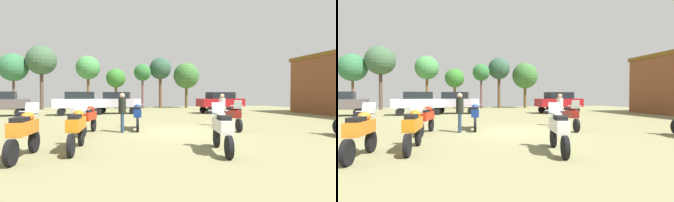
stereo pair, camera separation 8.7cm
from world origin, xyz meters
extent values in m
cube|color=#7E7C52|center=(0.00, 0.00, 0.01)|extent=(44.00, 52.00, 0.02)
cylinder|color=black|center=(-3.87, -2.55, 0.34)|extent=(0.15, 0.64, 0.64)
cylinder|color=black|center=(-3.96, -4.17, 0.34)|extent=(0.15, 0.64, 0.64)
cube|color=#C17014|center=(-3.92, -3.36, 0.84)|extent=(0.43, 1.40, 0.36)
ellipsoid|color=#C17014|center=(-3.90, -3.05, 1.12)|extent=(0.35, 0.50, 0.24)
cube|color=black|center=(-3.93, -3.60, 1.08)|extent=(0.33, 0.58, 0.12)
cube|color=silver|center=(-3.88, -2.70, 1.30)|extent=(0.37, 0.17, 0.39)
cylinder|color=#B7B7BC|center=(-3.89, -2.81, 1.24)|extent=(0.62, 0.07, 0.04)
cylinder|color=black|center=(0.45, -3.74, 0.33)|extent=(0.24, 0.63, 0.62)
cylinder|color=black|center=(0.14, -5.28, 0.33)|extent=(0.24, 0.63, 0.62)
cube|color=silver|center=(0.30, -4.51, 0.82)|extent=(0.62, 1.38, 0.36)
ellipsoid|color=silver|center=(0.36, -4.22, 1.10)|extent=(0.41, 0.53, 0.24)
cube|color=black|center=(0.25, -4.74, 1.06)|extent=(0.41, 0.61, 0.12)
cube|color=silver|center=(0.42, -3.89, 1.28)|extent=(0.38, 0.22, 0.39)
cylinder|color=#B7B7BC|center=(0.40, -3.99, 1.22)|extent=(0.61, 0.16, 0.04)
cylinder|color=black|center=(2.79, -0.91, 0.33)|extent=(0.19, 0.63, 0.62)
cylinder|color=black|center=(2.98, 0.67, 0.33)|extent=(0.19, 0.63, 0.62)
cube|color=maroon|center=(2.88, -0.12, 0.82)|extent=(0.52, 1.39, 0.36)
ellipsoid|color=maroon|center=(2.85, -0.42, 1.10)|extent=(0.37, 0.51, 0.24)
cube|color=black|center=(2.91, 0.12, 1.06)|extent=(0.36, 0.59, 0.12)
cube|color=silver|center=(2.81, -0.76, 1.28)|extent=(0.38, 0.19, 0.39)
cylinder|color=#B7B7BC|center=(2.82, -0.66, 1.22)|extent=(0.62, 0.11, 0.04)
cylinder|color=black|center=(-5.11, -3.30, 0.34)|extent=(0.16, 0.65, 0.64)
cylinder|color=black|center=(-5.21, -4.77, 0.34)|extent=(0.16, 0.65, 0.64)
cube|color=orange|center=(-5.16, -4.03, 0.84)|extent=(0.44, 1.28, 0.36)
ellipsoid|color=orange|center=(-5.14, -3.75, 1.12)|extent=(0.35, 0.50, 0.24)
cube|color=black|center=(-5.17, -4.25, 1.08)|extent=(0.34, 0.58, 0.12)
cube|color=silver|center=(-5.12, -3.44, 1.30)|extent=(0.37, 0.18, 0.39)
cylinder|color=#B7B7BC|center=(-5.12, -3.53, 1.24)|extent=(0.62, 0.08, 0.04)
cylinder|color=black|center=(-1.56, 1.81, 0.34)|extent=(0.18, 0.66, 0.65)
cylinder|color=black|center=(-1.71, 0.21, 0.34)|extent=(0.18, 0.66, 0.65)
cube|color=navy|center=(-1.64, 1.01, 0.85)|extent=(0.49, 1.39, 0.36)
ellipsoid|color=navy|center=(-1.61, 1.32, 1.13)|extent=(0.36, 0.51, 0.24)
cube|color=black|center=(-1.66, 0.78, 1.09)|extent=(0.35, 0.59, 0.12)
cube|color=silver|center=(-1.58, 1.66, 1.31)|extent=(0.37, 0.19, 0.39)
cylinder|color=#B7B7BC|center=(-1.59, 1.56, 1.25)|extent=(0.62, 0.09, 0.04)
cylinder|color=black|center=(-3.71, 0.84, 0.33)|extent=(0.23, 0.62, 0.61)
cylinder|color=black|center=(-4.00, -0.77, 0.33)|extent=(0.23, 0.62, 0.61)
cube|color=#AD220C|center=(-3.85, 0.03, 0.81)|extent=(0.60, 1.44, 0.36)
ellipsoid|color=#AD220C|center=(-3.80, 0.34, 1.09)|extent=(0.40, 0.53, 0.24)
cube|color=black|center=(-3.90, -0.21, 1.05)|extent=(0.40, 0.60, 0.12)
cube|color=silver|center=(-3.74, 0.68, 1.27)|extent=(0.38, 0.21, 0.39)
cylinder|color=#B7B7BC|center=(-3.75, 0.58, 1.21)|extent=(0.62, 0.15, 0.04)
cylinder|color=black|center=(-10.16, 10.92, 0.34)|extent=(0.67, 0.34, 0.64)
cylinder|color=black|center=(-10.43, 12.34, 0.34)|extent=(0.67, 0.34, 0.64)
cube|color=#504848|center=(-11.73, 11.35, 1.03)|extent=(4.57, 2.59, 0.75)
cube|color=black|center=(-11.73, 11.35, 1.71)|extent=(2.62, 2.01, 0.61)
cylinder|color=black|center=(-6.94, 10.69, 0.34)|extent=(0.66, 0.30, 0.64)
cylinder|color=black|center=(-7.14, 12.12, 0.34)|extent=(0.66, 0.30, 0.64)
cylinder|color=black|center=(-4.04, 11.09, 0.34)|extent=(0.66, 0.30, 0.64)
cylinder|color=black|center=(-4.24, 12.51, 0.34)|extent=(0.66, 0.30, 0.64)
cube|color=silver|center=(-5.59, 11.60, 1.03)|extent=(4.50, 2.36, 0.75)
cube|color=black|center=(-5.59, 11.60, 1.71)|extent=(2.56, 1.89, 0.61)
cylinder|color=black|center=(-3.91, 11.81, 0.34)|extent=(0.66, 0.30, 0.64)
cylinder|color=black|center=(-3.72, 13.24, 0.34)|extent=(0.66, 0.30, 0.64)
cylinder|color=black|center=(-1.02, 11.42, 0.34)|extent=(0.66, 0.30, 0.64)
cylinder|color=black|center=(-0.83, 12.85, 0.34)|extent=(0.66, 0.30, 0.64)
cube|color=#B3ABBD|center=(-2.37, 12.33, 1.03)|extent=(4.50, 2.35, 0.75)
cube|color=black|center=(-2.37, 12.33, 1.71)|extent=(2.55, 1.88, 0.61)
cylinder|color=black|center=(5.85, 10.06, 0.34)|extent=(0.66, 0.27, 0.64)
cylinder|color=black|center=(5.74, 11.50, 0.34)|extent=(0.66, 0.27, 0.64)
cylinder|color=black|center=(8.76, 10.29, 0.34)|extent=(0.66, 0.27, 0.64)
cylinder|color=black|center=(8.65, 11.73, 0.34)|extent=(0.66, 0.27, 0.64)
cube|color=maroon|center=(7.25, 10.89, 1.03)|extent=(4.43, 2.13, 0.75)
cube|color=black|center=(7.25, 10.89, 1.71)|extent=(2.48, 1.77, 0.61)
cylinder|color=#213650|center=(-2.40, 0.29, 0.45)|extent=(0.14, 0.14, 0.87)
cylinder|color=#213650|center=(-2.42, 0.12, 0.45)|extent=(0.14, 0.14, 0.87)
cylinder|color=black|center=(-2.41, 0.20, 1.23)|extent=(0.38, 0.38, 0.69)
sphere|color=tan|center=(-2.41, 0.20, 1.69)|extent=(0.23, 0.23, 0.23)
cylinder|color=#2A2D42|center=(2.99, 1.50, 0.45)|extent=(0.14, 0.14, 0.86)
cylinder|color=#2A2D42|center=(3.16, 1.48, 0.45)|extent=(0.14, 0.14, 0.86)
cylinder|color=silver|center=(3.07, 1.49, 1.22)|extent=(0.37, 0.37, 0.68)
sphere|color=tan|center=(3.07, 1.49, 1.68)|extent=(0.23, 0.23, 0.23)
cylinder|color=brown|center=(3.60, 22.18, 2.37)|extent=(0.38, 0.38, 4.70)
sphere|color=#2D4F3A|center=(3.60, 22.18, 5.38)|extent=(2.94, 2.94, 2.94)
cylinder|color=brown|center=(-14.09, 21.36, 2.15)|extent=(0.27, 0.27, 4.26)
sphere|color=#306B41|center=(-14.09, 21.36, 5.01)|extent=(3.24, 3.24, 3.24)
cylinder|color=brown|center=(-2.31, 22.01, 1.72)|extent=(0.35, 0.35, 3.41)
sphere|color=#327129|center=(-2.31, 22.01, 3.99)|extent=(2.51, 2.51, 2.51)
cylinder|color=brown|center=(7.18, 21.81, 1.84)|extent=(0.39, 0.39, 3.64)
sphere|color=#386A30|center=(7.18, 21.81, 4.45)|extent=(3.53, 3.53, 3.53)
cylinder|color=#4E3A31|center=(-11.03, 21.28, 2.58)|extent=(0.40, 0.40, 5.12)
sphere|color=#3A5A3B|center=(-11.03, 21.28, 5.92)|extent=(3.45, 3.45, 3.45)
cylinder|color=brown|center=(1.07, 21.30, 2.12)|extent=(0.26, 0.26, 4.20)
sphere|color=#2D6932|center=(1.07, 21.30, 4.72)|extent=(2.22, 2.22, 2.22)
cylinder|color=brown|center=(-5.77, 22.01, 2.30)|extent=(0.32, 0.32, 4.56)
sphere|color=#428845|center=(-5.77, 22.01, 5.26)|extent=(3.01, 3.01, 3.01)
camera|label=1|loc=(-2.88, -11.34, 1.69)|focal=26.84mm
camera|label=2|loc=(-2.80, -11.36, 1.69)|focal=26.84mm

